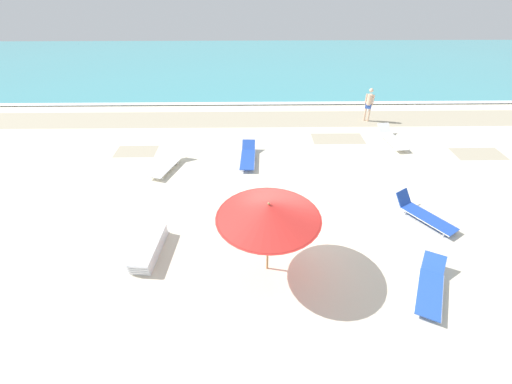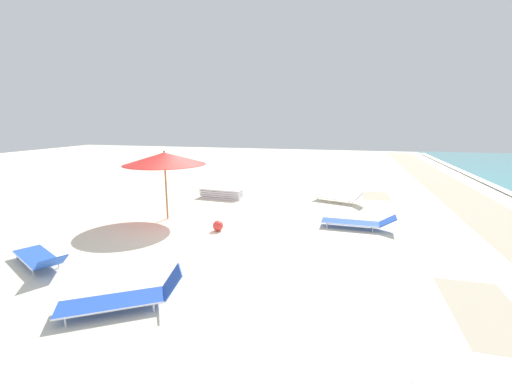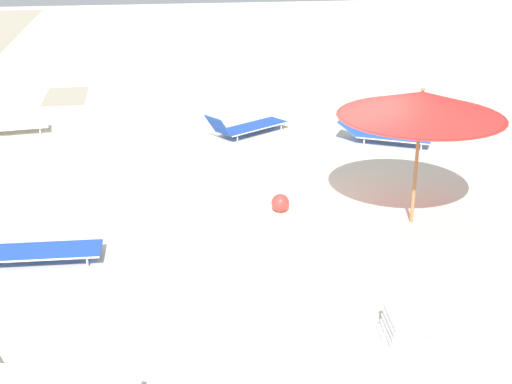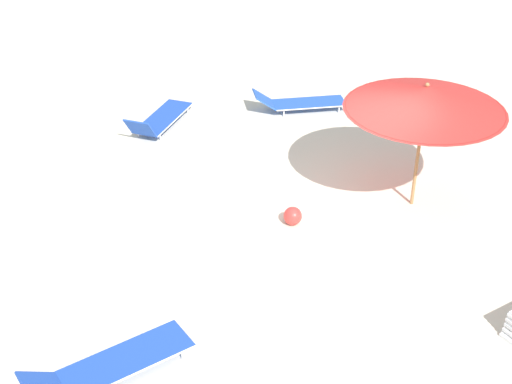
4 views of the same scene
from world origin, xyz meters
name	(u,v)px [view 1 (image 1 of 4)]	position (x,y,z in m)	size (l,w,h in m)	color
ground_plane	(281,234)	(0.00, 0.01, -0.08)	(60.00, 60.00, 0.16)	beige
ocean_water	(262,64)	(0.00, 20.74, 0.03)	(60.00, 18.64, 0.07)	teal
beach_umbrella	(269,211)	(-0.52, -1.54, 2.07)	(2.72, 2.72, 2.34)	#9E7547
lounger_stack	(149,248)	(-4.02, -0.88, 0.21)	(0.76, 1.94, 0.41)	white
sun_lounger_under_umbrella	(167,164)	(-4.48, 4.12, 0.22)	(1.23, 2.17, 0.59)	white
sun_lounger_beside_umbrella	(431,286)	(3.76, -2.43, 0.21)	(1.50, 2.14, 0.50)	blue
sun_lounger_near_water_left	(392,138)	(5.76, 6.38, 0.21)	(0.88, 2.31, 0.53)	white
sun_lounger_near_water_right	(248,156)	(-1.10, 4.73, 0.20)	(0.70, 2.24, 0.47)	blue
sun_lounger_mid_beach_solo	(423,214)	(4.83, 0.60, 0.22)	(1.67, 2.10, 0.63)	blue
beachgoer_wading_adult	(369,103)	(5.27, 9.01, 1.00)	(0.40, 0.30, 1.76)	beige
beach_ball	(288,217)	(0.25, 0.60, 0.16)	(0.32, 0.32, 0.32)	red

